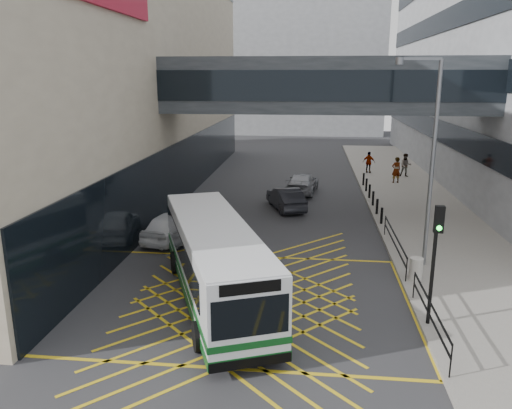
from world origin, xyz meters
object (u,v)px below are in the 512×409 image
(car_dark, at_px, (286,198))
(street_lamp, at_px, (429,152))
(litter_bin, at_px, (416,269))
(pedestrian_a, at_px, (396,170))
(car_white, at_px, (172,225))
(pedestrian_c, at_px, (369,162))
(bus, at_px, (214,259))
(traffic_light, at_px, (436,249))
(pedestrian_b, at_px, (406,165))
(car_silver, at_px, (302,183))

(car_dark, relative_size, street_lamp, 0.52)
(litter_bin, bearing_deg, car_dark, 117.82)
(litter_bin, relative_size, pedestrian_a, 0.46)
(car_white, distance_m, pedestrian_c, 21.82)
(bus, distance_m, car_dark, 13.24)
(car_white, xyz_separation_m, street_lamp, (11.56, -2.59, 4.28))
(street_lamp, bearing_deg, traffic_light, -111.36)
(car_dark, bearing_deg, litter_bin, 98.14)
(traffic_light, distance_m, street_lamp, 5.98)
(car_white, distance_m, traffic_light, 13.60)
(traffic_light, height_order, pedestrian_a, traffic_light)
(pedestrian_b, bearing_deg, street_lamp, -93.93)
(car_white, relative_size, pedestrian_a, 2.41)
(pedestrian_a, bearing_deg, pedestrian_c, -87.73)
(street_lamp, bearing_deg, car_white, 154.36)
(traffic_light, relative_size, pedestrian_b, 2.18)
(pedestrian_c, bearing_deg, car_white, 77.91)
(bus, relative_size, street_lamp, 1.22)
(pedestrian_c, bearing_deg, bus, 91.94)
(bus, distance_m, pedestrian_c, 26.31)
(litter_bin, height_order, pedestrian_c, pedestrian_c)
(traffic_light, height_order, street_lamp, street_lamp)
(car_dark, bearing_deg, car_silver, -120.86)
(car_silver, xyz_separation_m, pedestrian_b, (8.11, 5.92, 0.35))
(pedestrian_a, xyz_separation_m, pedestrian_b, (1.13, 2.45, -0.05))
(car_white, distance_m, pedestrian_a, 19.76)
(pedestrian_c, bearing_deg, car_dark, 82.32)
(street_lamp, distance_m, pedestrian_c, 21.42)
(street_lamp, xyz_separation_m, pedestrian_b, (2.83, 19.70, -3.94))
(car_silver, distance_m, street_lamp, 15.37)
(car_silver, distance_m, pedestrian_a, 7.80)
(traffic_light, height_order, pedestrian_b, traffic_light)
(street_lamp, xyz_separation_m, pedestrian_a, (1.70, 17.25, -3.89))
(bus, bearing_deg, pedestrian_b, 43.61)
(traffic_light, height_order, pedestrian_c, traffic_light)
(bus, bearing_deg, car_white, 96.13)
(litter_bin, bearing_deg, bus, -163.59)
(pedestrian_b, bearing_deg, pedestrian_c, 158.20)
(bus, distance_m, street_lamp, 9.69)
(car_white, distance_m, litter_bin, 11.86)
(pedestrian_a, bearing_deg, car_dark, 25.13)
(litter_bin, height_order, pedestrian_b, pedestrian_b)
(car_dark, bearing_deg, pedestrian_b, -150.19)
(car_white, bearing_deg, pedestrian_c, -111.65)
(car_dark, height_order, pedestrian_b, pedestrian_b)
(car_dark, distance_m, traffic_light, 15.72)
(car_dark, distance_m, pedestrian_c, 13.47)
(bus, height_order, car_white, bus)
(car_white, xyz_separation_m, pedestrian_c, (11.65, 18.45, 0.30))
(car_dark, xyz_separation_m, street_lamp, (6.20, -9.14, 4.33))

